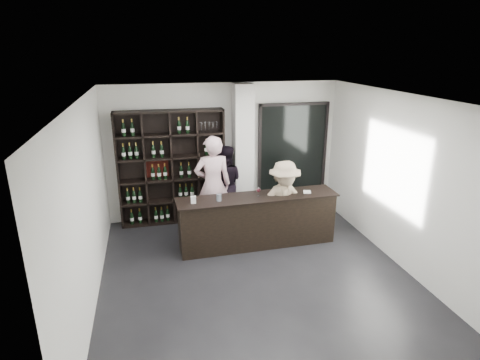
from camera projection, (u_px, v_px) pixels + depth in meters
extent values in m
cube|color=black|center=(257.00, 277.00, 6.60)|extent=(5.00, 5.50, 0.01)
cube|color=silver|center=(243.00, 153.00, 8.49)|extent=(0.40, 0.40, 2.90)
cube|color=black|center=(293.00, 150.00, 8.97)|extent=(1.60, 0.08, 2.10)
cube|color=black|center=(293.00, 150.00, 8.97)|extent=(1.48, 0.02, 1.98)
cube|color=black|center=(257.00, 221.00, 7.53)|extent=(2.92, 0.55, 0.96)
cube|color=black|center=(258.00, 197.00, 7.37)|extent=(3.00, 0.63, 0.03)
imported|color=beige|center=(213.00, 185.00, 7.90)|extent=(0.73, 0.48, 2.00)
imported|color=black|center=(224.00, 185.00, 8.41)|extent=(0.95, 0.82, 1.69)
imported|color=tan|center=(284.00, 203.00, 7.48)|extent=(1.09, 0.66, 1.64)
cylinder|color=#9CA9B8|center=(219.00, 197.00, 7.13)|extent=(0.10, 0.10, 0.12)
cube|color=white|center=(307.00, 192.00, 7.55)|extent=(0.17, 0.17, 0.02)
cube|color=white|center=(193.00, 200.00, 7.01)|extent=(0.09, 0.05, 0.13)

